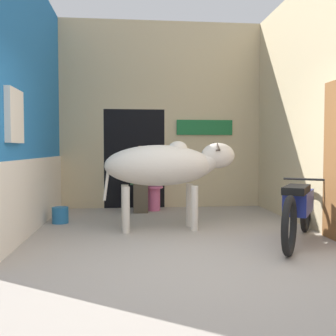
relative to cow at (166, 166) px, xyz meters
name	(u,v)px	position (x,y,z in m)	size (l,w,h in m)	color
ground_plane	(194,266)	(0.12, -1.86, -0.95)	(30.00, 30.00, 0.00)	#9E9389
wall_left_shopfront	(28,106)	(-2.02, 0.17, 0.88)	(0.25, 4.08, 3.80)	#236BAD
wall_back_with_doorway	(150,132)	(-0.10, 2.49, 0.60)	(4.10, 0.93, 3.80)	#C6B289
wall_right_with_door	(308,107)	(2.25, 0.14, 0.92)	(0.22, 4.08, 3.80)	#C6B289
cow	(166,166)	(0.00, 0.00, 0.00)	(1.99, 0.72, 1.32)	beige
motorcycle_near	(299,207)	(1.61, -1.00, -0.49)	(1.19, 1.85, 0.79)	black
shopkeeper_seated	(140,177)	(-0.33, 1.66, -0.28)	(0.39, 0.33, 1.27)	brown
plastic_stool	(153,198)	(-0.08, 1.82, -0.70)	(0.38, 0.38, 0.48)	#DB6093
bucket	(60,215)	(-1.66, 0.65, -0.82)	(0.26, 0.26, 0.26)	#23669E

